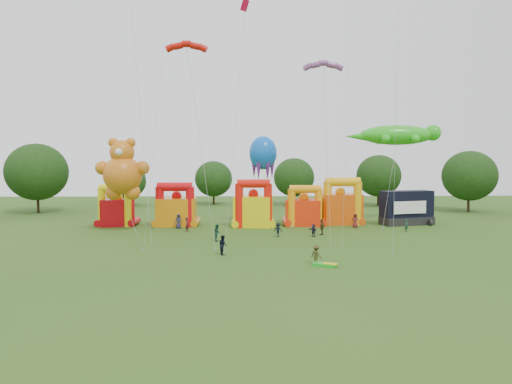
{
  "coord_description": "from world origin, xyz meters",
  "views": [
    {
      "loc": [
        -1.82,
        -35.98,
        9.16
      ],
      "look_at": [
        -0.54,
        18.0,
        5.38
      ],
      "focal_mm": 32.0,
      "sensor_mm": 36.0,
      "label": 1
    }
  ],
  "objects_px": {
    "gecko_kite": "(391,172)",
    "spectator_4": "(322,227)",
    "spectator_0": "(179,221)",
    "bouncy_castle_2": "(253,209)",
    "octopus_kite": "(271,180)",
    "stage_trailer": "(407,208)",
    "bouncy_castle_0": "(117,210)",
    "teddy_bear_kite": "(124,178)"
  },
  "relations": [
    {
      "from": "octopus_kite",
      "to": "spectator_4",
      "type": "relative_size",
      "value": 6.39
    },
    {
      "from": "gecko_kite",
      "to": "spectator_0",
      "type": "height_order",
      "value": "gecko_kite"
    },
    {
      "from": "bouncy_castle_2",
      "to": "stage_trailer",
      "type": "relative_size",
      "value": 0.83
    },
    {
      "from": "bouncy_castle_0",
      "to": "gecko_kite",
      "type": "xyz_separation_m",
      "value": [
        38.58,
        -0.11,
        5.31
      ]
    },
    {
      "from": "spectator_4",
      "to": "stage_trailer",
      "type": "bearing_deg",
      "value": 152.25
    },
    {
      "from": "stage_trailer",
      "to": "spectator_0",
      "type": "distance_m",
      "value": 32.13
    },
    {
      "from": "stage_trailer",
      "to": "teddy_bear_kite",
      "type": "relative_size",
      "value": 0.65
    },
    {
      "from": "bouncy_castle_2",
      "to": "spectator_4",
      "type": "xyz_separation_m",
      "value": [
        8.27,
        -7.38,
        -1.51
      ]
    },
    {
      "from": "octopus_kite",
      "to": "teddy_bear_kite",
      "type": "bearing_deg",
      "value": -161.81
    },
    {
      "from": "gecko_kite",
      "to": "teddy_bear_kite",
      "type": "bearing_deg",
      "value": -170.54
    },
    {
      "from": "gecko_kite",
      "to": "spectator_0",
      "type": "relative_size",
      "value": 7.39
    },
    {
      "from": "bouncy_castle_0",
      "to": "bouncy_castle_2",
      "type": "bearing_deg",
      "value": -4.04
    },
    {
      "from": "bouncy_castle_0",
      "to": "bouncy_castle_2",
      "type": "distance_m",
      "value": 19.12
    },
    {
      "from": "stage_trailer",
      "to": "spectator_0",
      "type": "xyz_separation_m",
      "value": [
        -31.94,
        -3.24,
        -1.36
      ]
    },
    {
      "from": "spectator_0",
      "to": "gecko_kite",
      "type": "bearing_deg",
      "value": -11.56
    },
    {
      "from": "bouncy_castle_0",
      "to": "spectator_0",
      "type": "height_order",
      "value": "bouncy_castle_0"
    },
    {
      "from": "gecko_kite",
      "to": "octopus_kite",
      "type": "distance_m",
      "value": 17.06
    },
    {
      "from": "bouncy_castle_2",
      "to": "spectator_4",
      "type": "distance_m",
      "value": 11.19
    },
    {
      "from": "octopus_kite",
      "to": "spectator_4",
      "type": "xyz_separation_m",
      "value": [
        5.77,
        -8.86,
        -5.41
      ]
    },
    {
      "from": "stage_trailer",
      "to": "spectator_4",
      "type": "distance_m",
      "value": 16.32
    },
    {
      "from": "bouncy_castle_0",
      "to": "octopus_kite",
      "type": "xyz_separation_m",
      "value": [
        21.56,
        0.13,
        4.16
      ]
    },
    {
      "from": "bouncy_castle_0",
      "to": "spectator_0",
      "type": "distance_m",
      "value": 9.59
    },
    {
      "from": "stage_trailer",
      "to": "bouncy_castle_2",
      "type": "bearing_deg",
      "value": -176.03
    },
    {
      "from": "octopus_kite",
      "to": "spectator_4",
      "type": "height_order",
      "value": "octopus_kite"
    },
    {
      "from": "stage_trailer",
      "to": "spectator_4",
      "type": "bearing_deg",
      "value": -146.8
    },
    {
      "from": "teddy_bear_kite",
      "to": "spectator_4",
      "type": "relative_size",
      "value": 6.09
    },
    {
      "from": "bouncy_castle_2",
      "to": "spectator_4",
      "type": "height_order",
      "value": "bouncy_castle_2"
    },
    {
      "from": "stage_trailer",
      "to": "bouncy_castle_0",
      "type": "bearing_deg",
      "value": -179.76
    },
    {
      "from": "bouncy_castle_2",
      "to": "spectator_4",
      "type": "bearing_deg",
      "value": -41.76
    },
    {
      "from": "bouncy_castle_2",
      "to": "spectator_0",
      "type": "bearing_deg",
      "value": -170.3
    },
    {
      "from": "gecko_kite",
      "to": "octopus_kite",
      "type": "relative_size",
      "value": 1.14
    },
    {
      "from": "bouncy_castle_2",
      "to": "teddy_bear_kite",
      "type": "relative_size",
      "value": 0.54
    },
    {
      "from": "bouncy_castle_2",
      "to": "octopus_kite",
      "type": "xyz_separation_m",
      "value": [
        2.5,
        1.47,
        3.9
      ]
    },
    {
      "from": "bouncy_castle_2",
      "to": "stage_trailer",
      "type": "bearing_deg",
      "value": 3.97
    },
    {
      "from": "gecko_kite",
      "to": "spectator_4",
      "type": "height_order",
      "value": "gecko_kite"
    },
    {
      "from": "teddy_bear_kite",
      "to": "spectator_0",
      "type": "distance_m",
      "value": 9.25
    },
    {
      "from": "stage_trailer",
      "to": "gecko_kite",
      "type": "relative_size",
      "value": 0.55
    },
    {
      "from": "gecko_kite",
      "to": "spectator_0",
      "type": "bearing_deg",
      "value": -174.29
    },
    {
      "from": "bouncy_castle_0",
      "to": "gecko_kite",
      "type": "relative_size",
      "value": 0.4
    },
    {
      "from": "stage_trailer",
      "to": "octopus_kite",
      "type": "bearing_deg",
      "value": -179.86
    },
    {
      "from": "bouncy_castle_2",
      "to": "teddy_bear_kite",
      "type": "xyz_separation_m",
      "value": [
        -16.46,
        -4.76,
        4.44
      ]
    },
    {
      "from": "teddy_bear_kite",
      "to": "spectator_4",
      "type": "distance_m",
      "value": 25.57
    }
  ]
}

